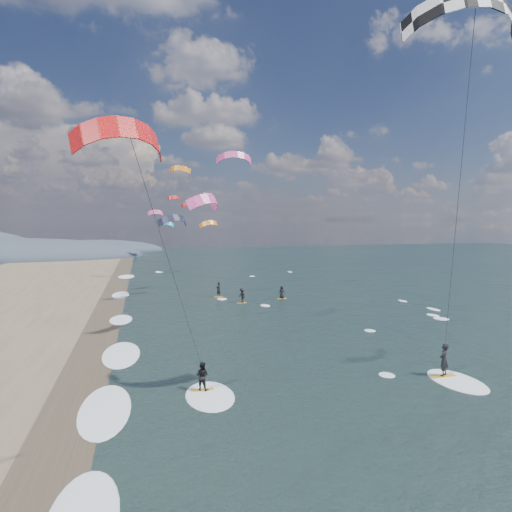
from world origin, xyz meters
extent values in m
plane|color=black|center=(0.00, 0.00, 0.00)|extent=(260.00, 260.00, 0.00)
cube|color=#382D23|center=(-12.00, 10.00, 0.00)|extent=(3.00, 240.00, 0.00)
ellipsoid|color=#3D4756|center=(-40.00, 100.00, 0.00)|extent=(64.00, 24.00, 10.00)
ellipsoid|color=#3D4756|center=(-22.00, 120.00, 0.00)|extent=(40.00, 18.00, 7.00)
cube|color=gold|center=(8.95, 5.46, 0.03)|extent=(1.60, 0.48, 0.07)
imported|color=black|center=(8.95, 5.46, 1.06)|extent=(0.86, 0.78, 1.98)
ellipsoid|color=white|center=(9.25, 4.66, 0.00)|extent=(2.60, 4.20, 0.12)
cylinder|color=black|center=(6.95, 2.46, 9.90)|extent=(0.02, 0.02, 18.65)
cube|color=gold|center=(-5.39, 7.13, 0.03)|extent=(1.24, 0.38, 0.06)
imported|color=black|center=(-5.39, 7.13, 0.84)|extent=(0.96, 0.91, 1.57)
ellipsoid|color=white|center=(-5.09, 6.33, 0.00)|extent=(2.60, 4.20, 0.12)
cylinder|color=black|center=(-7.14, 4.13, 7.09)|extent=(0.02, 0.02, 13.50)
cube|color=gold|center=(2.43, 30.95, 0.03)|extent=(1.10, 0.35, 0.05)
imported|color=black|center=(2.43, 30.95, 0.88)|extent=(1.01, 1.24, 1.67)
cube|color=gold|center=(7.67, 32.36, 0.03)|extent=(1.10, 0.35, 0.05)
imported|color=black|center=(7.67, 32.36, 0.79)|extent=(0.85, 0.85, 1.49)
cube|color=gold|center=(0.52, 35.53, 0.03)|extent=(1.10, 0.35, 0.05)
imported|color=black|center=(0.52, 35.53, 0.94)|extent=(0.77, 0.74, 1.78)
ellipsoid|color=white|center=(-10.80, 6.00, 0.00)|extent=(2.40, 5.40, 0.11)
ellipsoid|color=white|center=(-10.80, 15.00, 0.00)|extent=(2.40, 5.40, 0.11)
ellipsoid|color=white|center=(-10.80, 26.00, 0.00)|extent=(2.40, 5.40, 0.11)
ellipsoid|color=white|center=(-10.80, 40.00, 0.00)|extent=(2.40, 5.40, 0.11)
ellipsoid|color=white|center=(-10.80, 58.00, 0.00)|extent=(2.40, 5.40, 0.11)
camera|label=1|loc=(-8.46, -15.81, 9.44)|focal=30.00mm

